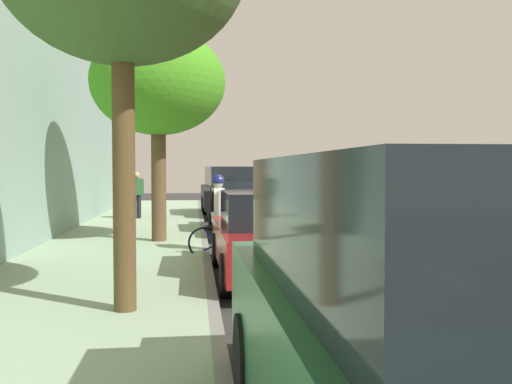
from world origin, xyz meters
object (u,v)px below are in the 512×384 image
object	(u,v)px
parked_sedan_silver_second	(244,209)
street_tree_near_cyclist	(158,83)
parked_suv_black_nearest	(229,191)
parked_sedan_red_mid	(269,236)
cyclist_with_backpack	(217,206)
pedestrian_on_phone	(137,192)
parked_suv_green_far	(433,329)
bicycle_at_curb	(228,242)

from	to	relation	value
parked_sedan_silver_second	street_tree_near_cyclist	xyz separation A→B (m)	(2.31, 2.26, 3.26)
parked_suv_black_nearest	parked_sedan_red_mid	bearing A→B (deg)	89.64
cyclist_with_backpack	pedestrian_on_phone	bearing A→B (deg)	-72.76
pedestrian_on_phone	parked_sedan_silver_second	bearing A→B (deg)	129.91
parked_sedan_red_mid	parked_suv_green_far	xyz separation A→B (m)	(-0.04, 6.73, 0.27)
parked_sedan_silver_second	street_tree_near_cyclist	bearing A→B (deg)	44.36
parked_sedan_silver_second	pedestrian_on_phone	distance (m)	5.46
parked_suv_green_far	cyclist_with_backpack	world-z (taller)	parked_suv_green_far
street_tree_near_cyclist	pedestrian_on_phone	distance (m)	7.18
parked_sedan_red_mid	parked_suv_green_far	distance (m)	6.74
bicycle_at_curb	parked_suv_black_nearest	bearing A→B (deg)	-93.58
parked_sedan_silver_second	bicycle_at_curb	distance (m)	4.54
parked_suv_black_nearest	parked_suv_green_far	bearing A→B (deg)	89.89
parked_sedan_silver_second	bicycle_at_curb	xyz separation A→B (m)	(0.73, 4.47, -0.39)
parked_suv_black_nearest	street_tree_near_cyclist	bearing A→B (deg)	74.77
parked_suv_black_nearest	pedestrian_on_phone	bearing A→B (deg)	27.46
parked_sedan_silver_second	parked_sedan_red_mid	world-z (taller)	same
parked_suv_black_nearest	parked_suv_green_far	size ratio (longest dim) A/B	1.02
street_tree_near_cyclist	bicycle_at_curb	bearing A→B (deg)	125.68
parked_suv_black_nearest	parked_sedan_silver_second	xyz separation A→B (m)	(-0.07, 5.96, -0.27)
parked_sedan_red_mid	parked_suv_black_nearest	bearing A→B (deg)	-90.36
parked_suv_black_nearest	parked_sedan_silver_second	size ratio (longest dim) A/B	1.07
street_tree_near_cyclist	cyclist_with_backpack	bearing A→B (deg)	127.72
pedestrian_on_phone	parked_suv_green_far	bearing A→B (deg)	100.89
cyclist_with_backpack	street_tree_near_cyclist	size ratio (longest dim) A/B	0.34
parked_sedan_red_mid	pedestrian_on_phone	distance (m)	11.36
parked_sedan_red_mid	pedestrian_on_phone	xyz separation A→B (m)	(3.34, -10.86, 0.32)
parked_suv_green_far	cyclist_with_backpack	size ratio (longest dim) A/B	2.63
cyclist_with_backpack	pedestrian_on_phone	distance (m)	8.59
parked_sedan_silver_second	cyclist_with_backpack	bearing A→B (deg)	76.71
parked_suv_green_far	street_tree_near_cyclist	distance (m)	11.75
street_tree_near_cyclist	parked_suv_green_far	bearing A→B (deg)	101.17
parked_sedan_silver_second	parked_suv_green_far	distance (m)	13.41
cyclist_with_backpack	street_tree_near_cyclist	bearing A→B (deg)	-52.28
parked_sedan_red_mid	cyclist_with_backpack	bearing A→B (deg)	-73.33
parked_sedan_red_mid	cyclist_with_backpack	world-z (taller)	cyclist_with_backpack
parked_sedan_red_mid	street_tree_near_cyclist	xyz separation A→B (m)	(2.16, -4.42, 3.26)
parked_suv_black_nearest	parked_suv_green_far	xyz separation A→B (m)	(0.04, 19.36, 0.00)
parked_suv_black_nearest	street_tree_near_cyclist	world-z (taller)	street_tree_near_cyclist
bicycle_at_curb	pedestrian_on_phone	world-z (taller)	pedestrian_on_phone
parked_sedan_silver_second	bicycle_at_curb	world-z (taller)	parked_sedan_silver_second
bicycle_at_curb	parked_suv_green_far	bearing A→B (deg)	93.95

